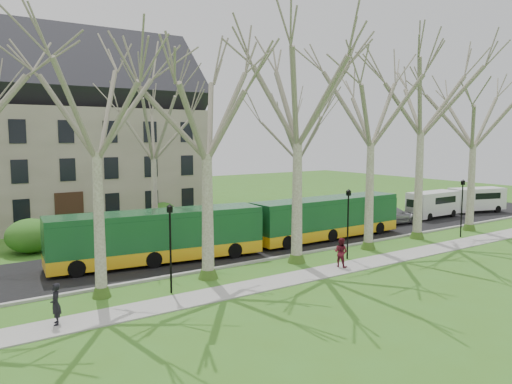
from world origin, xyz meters
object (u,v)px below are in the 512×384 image
bus_lead (158,236)px  pedestrian_a (56,304)px  bus_follow (327,217)px  sedan (391,215)px  van_b (477,200)px  pedestrian_b (341,252)px  van_a (433,205)px

bus_lead → pedestrian_a: bus_lead is taller
bus_follow → sedan: bearing=8.2°
bus_lead → bus_follow: bus_lead is taller
bus_lead → van_b: bus_lead is taller
bus_lead → pedestrian_b: (8.31, -7.10, -0.75)m
van_b → pedestrian_a: van_b is taller
van_b → pedestrian_b: (-26.03, -7.55, -0.35)m
van_a → van_b: van_b is taller
bus_follow → sedan: bus_follow is taller
van_a → sedan: bearing=-179.3°
pedestrian_a → bus_follow: bearing=116.8°
sedan → van_b: van_b is taller
pedestrian_b → bus_lead: bearing=30.7°
pedestrian_a → pedestrian_b: size_ratio=0.99×
bus_lead → pedestrian_a: (-7.53, -7.07, -0.76)m
van_a → pedestrian_b: (-19.57, -7.95, -0.35)m
bus_lead → pedestrian_b: 10.96m
sedan → van_a: 6.02m
van_a → pedestrian_b: van_a is taller
van_b → bus_lead: bearing=-162.7°
pedestrian_b → pedestrian_a: bearing=71.1°
van_a → pedestrian_a: van_a is taller
bus_lead → pedestrian_b: bearing=-33.2°
bus_follow → pedestrian_a: (-20.79, -6.55, -0.72)m
sedan → pedestrian_b: bearing=123.7°
van_b → sedan: bearing=-164.9°
bus_lead → bus_follow: bearing=5.0°
pedestrian_a → pedestrian_b: bearing=99.2°
pedestrian_b → sedan: bearing=-78.7°
bus_lead → sedan: 21.91m
bus_follow → pedestrian_b: bearing=-127.4°
sedan → van_a: van_a is taller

